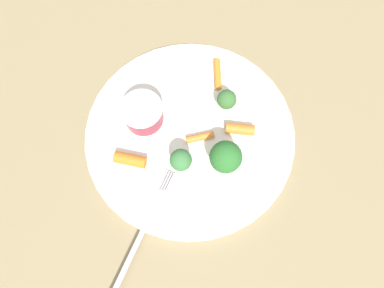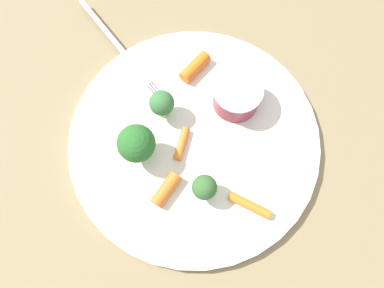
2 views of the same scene
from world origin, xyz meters
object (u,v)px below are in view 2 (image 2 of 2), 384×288
object	(u,v)px
broccoli_floret_2	(204,188)
carrot_stick_3	(249,205)
carrot_stick_0	(182,144)
carrot_stick_2	(166,190)
plate	(194,140)
fork	(121,50)
broccoli_floret_1	(162,104)
sauce_cup	(237,96)
broccoli_floret_0	(136,144)
carrot_stick_1	(195,67)

from	to	relation	value
broccoli_floret_2	carrot_stick_3	size ratio (longest dim) A/B	0.77
carrot_stick_0	carrot_stick_2	world-z (taller)	carrot_stick_2
plate	fork	bearing A→B (deg)	-135.77
broccoli_floret_1	carrot_stick_2	bearing A→B (deg)	9.94
broccoli_floret_2	carrot_stick_2	bearing A→B (deg)	-85.10
sauce_cup	broccoli_floret_1	world-z (taller)	broccoli_floret_1
sauce_cup	carrot_stick_3	size ratio (longest dim) A/B	1.19
carrot_stick_2	carrot_stick_0	bearing A→B (deg)	169.45
fork	plate	bearing A→B (deg)	44.23
sauce_cup	carrot_stick_3	bearing A→B (deg)	11.21
fork	broccoli_floret_0	bearing A→B (deg)	18.86
sauce_cup	broccoli_floret_1	bearing A→B (deg)	-74.37
sauce_cup	carrot_stick_2	world-z (taller)	sauce_cup
carrot_stick_1	fork	size ratio (longest dim) A/B	0.31
carrot_stick_2	broccoli_floret_2	bearing A→B (deg)	94.90
carrot_stick_2	fork	bearing A→B (deg)	-154.86
broccoli_floret_1	carrot_stick_0	xyz separation A→B (m)	(0.04, 0.03, -0.02)
plate	broccoli_floret_2	distance (m)	0.07
broccoli_floret_2	fork	size ratio (longest dim) A/B	0.27
carrot_stick_3	fork	size ratio (longest dim) A/B	0.35
plate	sauce_cup	xyz separation A→B (m)	(-0.05, 0.05, 0.02)
broccoli_floret_0	carrot_stick_1	world-z (taller)	broccoli_floret_0
broccoli_floret_1	carrot_stick_1	world-z (taller)	broccoli_floret_1
sauce_cup	fork	world-z (taller)	sauce_cup
plate	sauce_cup	size ratio (longest dim) A/B	5.13
broccoli_floret_1	carrot_stick_3	world-z (taller)	broccoli_floret_1
sauce_cup	carrot_stick_2	xyz separation A→B (m)	(0.12, -0.07, -0.01)
broccoli_floret_0	carrot_stick_0	bearing A→B (deg)	108.12
carrot_stick_0	carrot_stick_2	size ratio (longest dim) A/B	0.99
fork	broccoli_floret_2	bearing A→B (deg)	35.92
broccoli_floret_0	broccoli_floret_1	size ratio (longest dim) A/B	1.34
fork	carrot_stick_2	bearing A→B (deg)	25.14
plate	sauce_cup	world-z (taller)	sauce_cup
carrot_stick_0	broccoli_floret_2	bearing A→B (deg)	30.99
carrot_stick_0	carrot_stick_1	bearing A→B (deg)	177.59
plate	fork	world-z (taller)	fork
plate	carrot_stick_3	xyz separation A→B (m)	(0.07, 0.07, 0.01)
broccoli_floret_0	broccoli_floret_2	xyz separation A→B (m)	(0.04, 0.08, -0.01)
carrot_stick_3	plate	bearing A→B (deg)	-136.17
broccoli_floret_1	carrot_stick_3	distance (m)	0.15
fork	carrot_stick_0	bearing A→B (deg)	37.92
broccoli_floret_2	carrot_stick_3	distance (m)	0.06
plate	carrot_stick_2	bearing A→B (deg)	-19.95
carrot_stick_2	fork	xyz separation A→B (m)	(-0.18, -0.08, -0.01)
carrot_stick_2	sauce_cup	bearing A→B (deg)	149.92
broccoli_floret_2	carrot_stick_3	xyz separation A→B (m)	(0.01, 0.05, -0.02)
broccoli_floret_2	plate	bearing A→B (deg)	-163.85
carrot_stick_1	fork	distance (m)	0.10
plate	carrot_stick_2	distance (m)	0.07
sauce_cup	broccoli_floret_2	distance (m)	0.12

